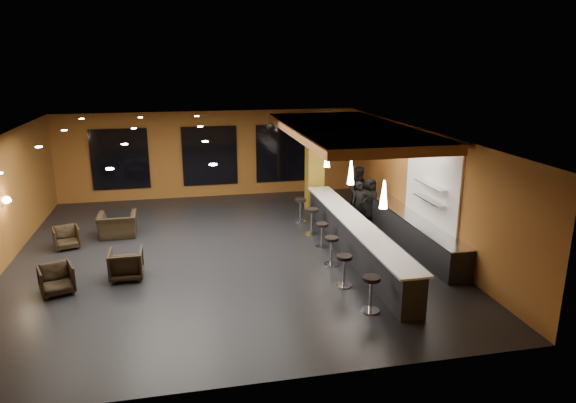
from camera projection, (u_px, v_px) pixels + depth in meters
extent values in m
cube|color=black|center=(226.00, 253.00, 15.22)|extent=(12.00, 13.00, 0.10)
cube|color=black|center=(221.00, 132.00, 14.24)|extent=(12.00, 13.00, 0.10)
cube|color=brown|center=(210.00, 154.00, 20.90)|extent=(12.00, 0.10, 3.50)
cube|color=brown|center=(257.00, 295.00, 8.56)|extent=(12.00, 0.10, 3.50)
cube|color=brown|center=(419.00, 185.00, 15.93)|extent=(0.10, 13.00, 3.50)
cube|color=#9E5E2E|center=(347.00, 130.00, 16.02)|extent=(3.60, 8.00, 0.28)
cube|color=black|center=(120.00, 159.00, 20.12)|extent=(2.20, 0.06, 2.40)
cube|color=black|center=(210.00, 156.00, 20.81)|extent=(2.20, 0.06, 2.40)
cube|color=black|center=(282.00, 153.00, 21.40)|extent=(2.20, 0.06, 2.40)
cube|color=white|center=(432.00, 184.00, 14.90)|extent=(0.06, 3.20, 2.40)
cube|color=black|center=(354.00, 239.00, 14.85)|extent=(0.60, 8.00, 1.00)
cube|color=white|center=(355.00, 221.00, 14.71)|extent=(0.78, 8.10, 0.05)
cube|color=black|center=(411.00, 231.00, 15.73)|extent=(0.70, 6.00, 0.86)
cube|color=silver|center=(412.00, 217.00, 15.61)|extent=(0.72, 6.00, 0.03)
cube|color=silver|center=(429.00, 200.00, 14.79)|extent=(0.30, 1.50, 0.03)
cube|color=silver|center=(431.00, 185.00, 14.67)|extent=(0.30, 1.50, 0.03)
cube|color=olive|center=(315.00, 165.00, 18.84)|extent=(0.60, 0.60, 3.50)
sphere|color=#FFE5B2|center=(6.00, 200.00, 14.03)|extent=(0.22, 0.22, 0.22)
cone|color=white|center=(384.00, 194.00, 12.46)|extent=(0.20, 0.20, 0.70)
cone|color=white|center=(351.00, 173.00, 14.82)|extent=(0.20, 0.20, 0.70)
cone|color=white|center=(327.00, 157.00, 17.17)|extent=(0.20, 0.20, 0.70)
imported|color=black|center=(359.00, 205.00, 17.23)|extent=(0.62, 0.45, 1.58)
imported|color=black|center=(360.00, 192.00, 18.31)|extent=(1.00, 0.84, 1.84)
imported|color=black|center=(370.00, 199.00, 17.97)|extent=(0.87, 0.72, 1.52)
imported|color=black|center=(56.00, 279.00, 12.47)|extent=(0.98, 1.00, 0.71)
imported|color=black|center=(126.00, 264.00, 13.31)|extent=(0.85, 0.87, 0.78)
imported|color=black|center=(67.00, 238.00, 15.43)|extent=(0.90, 0.91, 0.67)
imported|color=black|center=(118.00, 225.00, 16.41)|extent=(1.20, 1.05, 0.77)
cylinder|color=silver|center=(370.00, 310.00, 11.66)|extent=(0.43, 0.43, 0.03)
cylinder|color=silver|center=(371.00, 295.00, 11.56)|extent=(0.08, 0.08, 0.75)
cylinder|color=black|center=(372.00, 279.00, 11.45)|extent=(0.41, 0.41, 0.09)
cylinder|color=silver|center=(344.00, 285.00, 12.95)|extent=(0.42, 0.42, 0.03)
cylinder|color=silver|center=(344.00, 272.00, 12.85)|extent=(0.07, 0.07, 0.73)
cylinder|color=black|center=(344.00, 257.00, 12.74)|extent=(0.39, 0.39, 0.08)
cylinder|color=silver|center=(331.00, 264.00, 14.26)|extent=(0.41, 0.41, 0.03)
cylinder|color=silver|center=(331.00, 252.00, 14.17)|extent=(0.07, 0.07, 0.72)
cylinder|color=black|center=(332.00, 239.00, 14.06)|extent=(0.39, 0.39, 0.08)
cylinder|color=silver|center=(322.00, 247.00, 15.58)|extent=(0.38, 0.38, 0.03)
cylinder|color=silver|center=(322.00, 236.00, 15.49)|extent=(0.07, 0.07, 0.67)
cylinder|color=black|center=(322.00, 225.00, 15.39)|extent=(0.37, 0.37, 0.08)
cylinder|color=silver|center=(312.00, 234.00, 16.72)|extent=(0.44, 0.44, 0.03)
cylinder|color=silver|center=(312.00, 222.00, 16.62)|extent=(0.08, 0.08, 0.77)
cylinder|color=black|center=(312.00, 210.00, 16.50)|extent=(0.42, 0.42, 0.09)
cylinder|color=silver|center=(300.00, 221.00, 17.99)|extent=(0.42, 0.42, 0.03)
cylinder|color=silver|center=(300.00, 211.00, 17.89)|extent=(0.07, 0.07, 0.73)
cylinder|color=black|center=(301.00, 200.00, 17.78)|extent=(0.40, 0.40, 0.08)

